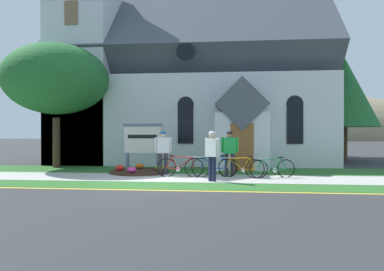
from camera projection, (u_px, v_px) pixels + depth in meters
name	position (u px, v px, depth m)	size (l,w,h in m)	color
ground	(173.00, 171.00, 15.59)	(140.00, 140.00, 0.00)	#333335
sidewalk_slab	(172.00, 178.00, 13.37)	(32.00, 2.37, 0.01)	#B7B5AD
grass_verge	(162.00, 186.00, 11.43)	(32.00, 1.53, 0.01)	#2D6628
church_lawn	(182.00, 170.00, 16.02)	(24.00, 2.96, 0.01)	#2D6628
curb_paint_stripe	(157.00, 190.00, 10.52)	(28.00, 0.16, 0.01)	yellow
church_building	(188.00, 88.00, 22.31)	(15.37, 12.14, 11.95)	silver
church_sign	(143.00, 140.00, 15.50)	(1.75, 0.21, 2.08)	slate
flower_bed	(139.00, 171.00, 14.96)	(2.47, 2.47, 0.34)	#382319
bicycle_white	(215.00, 167.00, 13.66)	(1.76, 0.39, 0.86)	black
bicycle_orange	(180.00, 167.00, 13.68)	(1.78, 0.20, 0.85)	black
bicycle_blue	(241.00, 168.00, 13.41)	(1.74, 0.44, 0.83)	black
bicycle_black	(273.00, 168.00, 13.36)	(1.73, 0.49, 0.81)	black
cyclist_in_yellow_jersey	(163.00, 149.00, 14.36)	(0.67, 0.36, 1.75)	#2D2D33
cyclist_in_orange_jersey	(230.00, 149.00, 13.94)	(0.68, 0.31, 1.76)	#2D2D33
cyclist_in_blue_jersey	(212.00, 152.00, 12.37)	(0.51, 0.60, 1.75)	#191E38
roadside_conifer	(344.00, 92.00, 20.79)	(3.92, 3.92, 6.09)	#4C3823
yard_deciduous_tree	(56.00, 79.00, 17.23)	(4.98, 4.98, 5.95)	#3D2D1E
distant_hill	(245.00, 139.00, 89.21)	(103.80, 45.71, 23.59)	#847A5B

